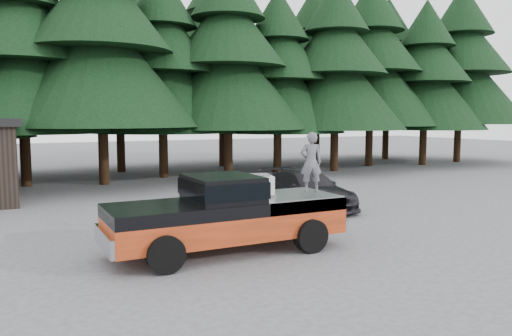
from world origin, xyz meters
name	(u,v)px	position (x,y,z in m)	size (l,w,h in m)	color
ground	(251,250)	(0.00, 0.00, 0.00)	(120.00, 120.00, 0.00)	#4A4A4C
pickup_truck	(226,226)	(-0.61, 0.14, 0.67)	(6.00, 2.04, 1.33)	red
truck_cab	(222,188)	(-0.71, 0.14, 1.62)	(1.66, 1.90, 0.59)	black
air_compressor	(258,186)	(0.31, 0.20, 1.58)	(0.73, 0.60, 0.50)	silver
man_on_bed	(311,162)	(1.90, 0.19, 2.14)	(0.59, 0.39, 1.61)	#525359
parked_car	(306,189)	(4.49, 4.43, 0.68)	(1.91, 4.70, 1.36)	black
treeline	(118,37)	(0.42, 17.20, 7.72)	(60.15, 16.05, 17.50)	black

